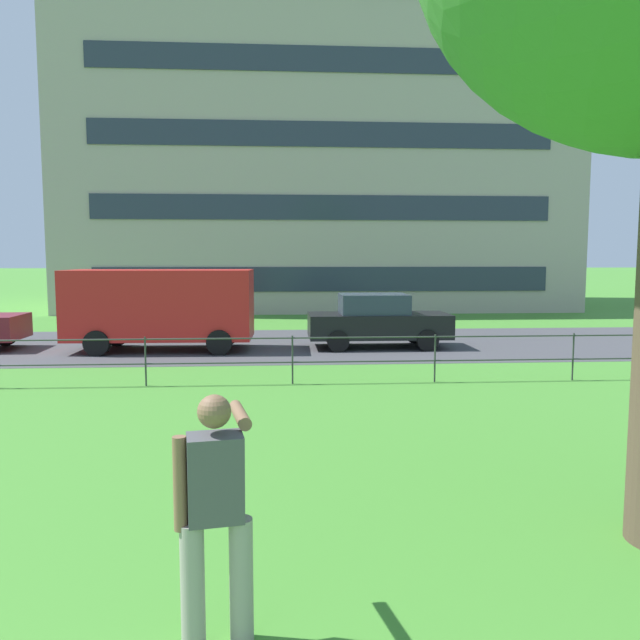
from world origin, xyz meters
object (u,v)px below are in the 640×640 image
(person_thrower, at_px, (216,511))
(panel_van_center, at_px, (162,305))
(apartment_building_background, at_px, (316,121))
(car_black_right, at_px, (377,321))

(person_thrower, height_order, panel_van_center, panel_van_center)
(person_thrower, height_order, apartment_building_background, apartment_building_background)
(panel_van_center, bearing_deg, person_thrower, -78.21)
(car_black_right, relative_size, apartment_building_background, 0.16)
(car_black_right, xyz_separation_m, apartment_building_background, (-0.75, 16.37, 9.01))
(person_thrower, bearing_deg, panel_van_center, 101.79)
(panel_van_center, distance_m, car_black_right, 6.07)
(panel_van_center, height_order, car_black_right, panel_van_center)
(panel_van_center, xyz_separation_m, apartment_building_background, (5.30, 16.51, 8.51))
(person_thrower, xyz_separation_m, panel_van_center, (-2.80, 13.43, 0.35))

